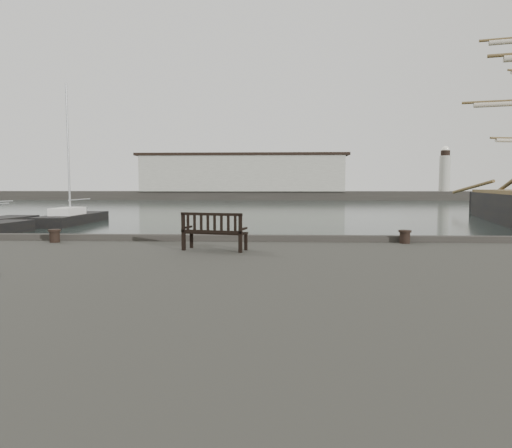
% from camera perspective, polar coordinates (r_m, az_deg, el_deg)
% --- Properties ---
extents(ground, '(400.00, 400.00, 0.00)m').
position_cam_1_polar(ground, '(14.03, 2.56, -8.42)').
color(ground, black).
rests_on(ground, ground).
extents(breakwater, '(140.00, 9.50, 12.20)m').
position_cam_1_polar(breakwater, '(105.76, 0.15, 5.37)').
color(breakwater, '#383530').
rests_on(breakwater, ground).
extents(bench, '(1.72, 0.93, 0.94)m').
position_cam_1_polar(bench, '(11.67, -5.21, -1.84)').
color(bench, black).
rests_on(bench, quay).
extents(bollard_left, '(0.41, 0.41, 0.38)m').
position_cam_1_polar(bollard_left, '(14.54, -23.86, -1.36)').
color(bollard_left, black).
rests_on(bollard_left, quay).
extents(bollard_right, '(0.37, 0.37, 0.38)m').
position_cam_1_polar(bollard_right, '(13.74, 18.11, -1.52)').
color(bollard_right, black).
rests_on(bollard_right, quay).
extents(yacht_d, '(2.67, 9.79, 12.26)m').
position_cam_1_polar(yacht_d, '(42.06, -21.89, 0.39)').
color(yacht_d, black).
rests_on(yacht_d, ground).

